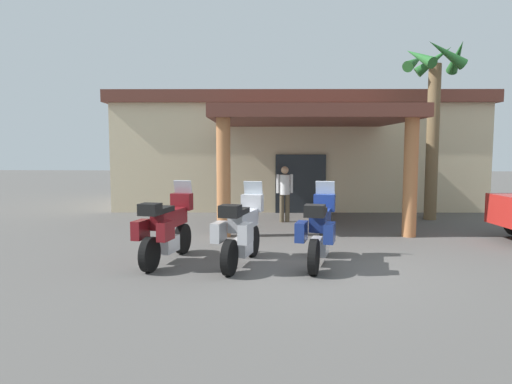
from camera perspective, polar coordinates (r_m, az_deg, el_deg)
ground_plane at (r=9.13m, az=7.61°, el=-9.13°), size 80.00×80.00×0.00m
motel_building at (r=19.25m, az=4.83°, el=5.20°), size 14.42×11.66×4.38m
motorcycle_maroon at (r=9.35m, az=-11.14°, el=-4.47°), size 0.88×2.20×1.61m
motorcycle_silver at (r=8.93m, az=-1.83°, el=-4.83°), size 0.92×2.19×1.61m
motorcycle_blue at (r=9.05m, az=7.96°, el=-4.74°), size 0.92×2.19×1.61m
pedestrian at (r=14.26m, az=3.62°, el=0.29°), size 0.52×0.32×1.75m
palm_tree_near_portico at (r=15.84m, az=21.34°, el=10.85°), size 1.95×1.99×5.75m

